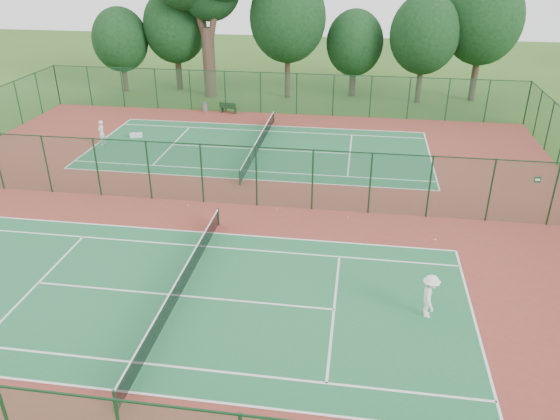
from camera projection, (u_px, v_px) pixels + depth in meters
The scene contains 17 objects.
ground at pixel (230, 204), 30.75m from camera, with size 120.00×120.00×0.00m, color #325A1C.
red_pad at pixel (230, 204), 30.75m from camera, with size 40.00×36.00×0.01m, color maroon.
court_near at pixel (181, 296), 22.77m from camera, with size 23.77×10.97×0.01m, color #20673D.
court_far at pixel (259, 149), 38.71m from camera, with size 23.77×10.97×0.01m, color #1F6239.
fence_north at pixel (278, 93), 45.91m from camera, with size 40.00×0.09×3.50m.
fence_divider at pixel (229, 175), 29.97m from camera, with size 40.00×0.09×3.50m.
tennis_net_near at pixel (180, 285), 22.53m from camera, with size 0.10×12.90×0.97m.
tennis_net_far at pixel (259, 142), 38.48m from camera, with size 0.10×12.90×0.97m.
player_near at pixel (430, 296), 21.16m from camera, with size 1.19×0.68×1.84m, color white.
player_far at pixel (101, 133), 39.16m from camera, with size 0.66×0.43×1.80m, color silver.
trash_bin at pixel (205, 107), 46.93m from camera, with size 0.44×0.44×0.79m, color slate.
bench at pixel (228, 108), 46.57m from camera, with size 1.57×0.71×0.94m.
kit_bag at pixel (136, 135), 40.95m from camera, with size 0.90×0.34×0.34m, color silver.
stray_ball_a at pixel (277, 210), 29.99m from camera, with size 0.07×0.07×0.07m, color #CDD932.
stray_ball_b at pixel (348, 217), 29.14m from camera, with size 0.07×0.07×0.07m, color #AFD030.
stray_ball_c at pixel (188, 205), 30.44m from camera, with size 0.07×0.07×0.07m, color #AFD030.
evergreen_row at pixel (294, 95), 52.16m from camera, with size 39.00×5.00×12.00m, color black, non-canonical shape.
Camera 1 is at (6.91, -26.97, 13.35)m, focal length 35.00 mm.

